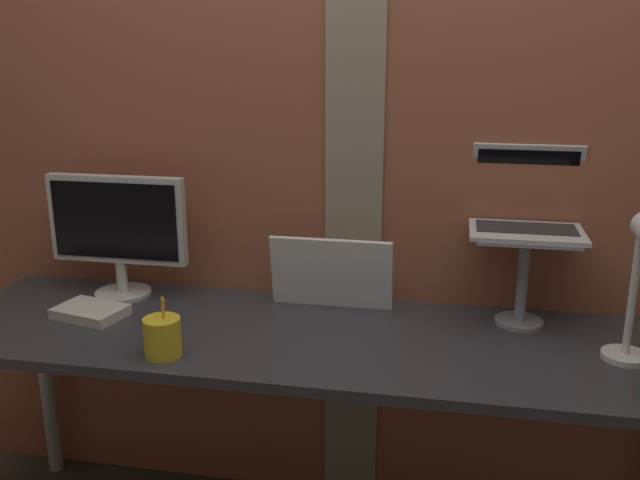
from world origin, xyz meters
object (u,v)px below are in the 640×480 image
(monitor, at_px, (117,226))
(pen_cup, at_px, (163,337))
(whiteboard_panel, at_px, (331,273))
(laptop, at_px, (526,205))

(monitor, bearing_deg, pen_cup, -52.14)
(monitor, height_order, pen_cup, monitor)
(whiteboard_panel, height_order, pen_cup, whiteboard_panel)
(monitor, distance_m, whiteboard_panel, 0.70)
(laptop, distance_m, pen_cup, 1.09)
(monitor, distance_m, pen_cup, 0.54)
(monitor, xyz_separation_m, laptop, (1.25, 0.08, 0.11))
(monitor, bearing_deg, laptop, 3.43)
(monitor, relative_size, whiteboard_panel, 1.20)
(laptop, height_order, pen_cup, laptop)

